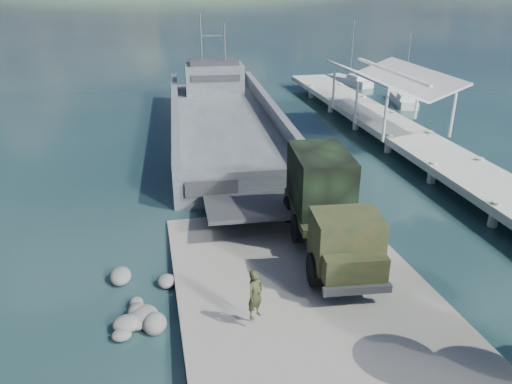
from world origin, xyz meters
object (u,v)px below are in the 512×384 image
object	(u,v)px
sailboat_near	(403,100)
sailboat_far	(351,81)
landing_craft	(224,127)
soldier	(255,304)
pier	(393,120)
military_truck	(328,206)

from	to	relation	value
sailboat_near	sailboat_far	size ratio (longest dim) A/B	0.94
sailboat_near	sailboat_far	world-z (taller)	sailboat_far
landing_craft	sailboat_far	bearing A→B (deg)	47.40
sailboat_near	soldier	bearing A→B (deg)	-110.86
pier	sailboat_near	size ratio (longest dim) A/B	6.29
landing_craft	sailboat_near	size ratio (longest dim) A/B	4.62
military_truck	sailboat_near	xyz separation A→B (m)	(17.63, 26.21, -2.11)
sailboat_far	military_truck	bearing A→B (deg)	-134.67
soldier	military_truck	bearing A→B (deg)	10.97
sailboat_far	soldier	bearing A→B (deg)	-137.13
military_truck	soldier	xyz separation A→B (m)	(-4.37, -4.92, -1.06)
pier	sailboat_far	distance (m)	21.65
pier	military_truck	distance (m)	19.13
military_truck	sailboat_near	world-z (taller)	sailboat_near
pier	military_truck	world-z (taller)	pier
pier	sailboat_near	bearing A→B (deg)	58.06
military_truck	soldier	world-z (taller)	military_truck
military_truck	soldier	distance (m)	6.67
landing_craft	soldier	xyz separation A→B (m)	(-2.74, -24.29, 0.65)
landing_craft	sailboat_far	distance (m)	24.82
pier	landing_craft	xyz separation A→B (m)	(-12.66, 3.75, -0.82)
pier	sailboat_far	xyz separation A→B (m)	(5.21, 20.98, -1.20)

